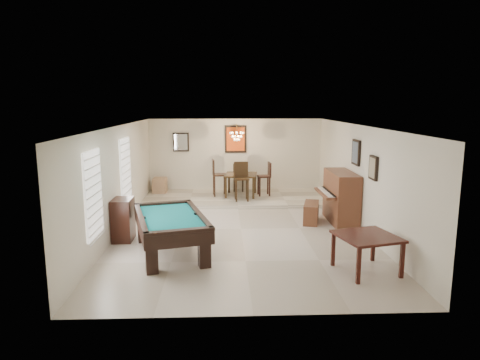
{
  "coord_description": "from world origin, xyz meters",
  "views": [
    {
      "loc": [
        -0.44,
        -10.43,
        3.16
      ],
      "look_at": [
        0.0,
        0.6,
        1.15
      ],
      "focal_mm": 32.0,
      "sensor_mm": 36.0,
      "label": 1
    }
  ],
  "objects": [
    {
      "name": "wall_front",
      "position": [
        0.0,
        -4.5,
        1.3
      ],
      "size": [
        6.0,
        0.04,
        2.6
      ],
      "primitive_type": "cube",
      "color": "silver",
      "rests_on": "ground_plane"
    },
    {
      "name": "flower_vase",
      "position": [
        0.14,
        3.39,
        1.07
      ],
      "size": [
        0.13,
        0.13,
        0.21
      ],
      "primitive_type": null,
      "rotation": [
        0.0,
        0.0,
        -0.08
      ],
      "color": "#AE0E21",
      "rests_on": "dining_table"
    },
    {
      "name": "dining_chair_west",
      "position": [
        -0.56,
        3.42,
        0.72
      ],
      "size": [
        0.49,
        0.49,
        1.2
      ],
      "primitive_type": null,
      "rotation": [
        0.0,
        0.0,
        1.67
      ],
      "color": "black",
      "rests_on": "dining_step"
    },
    {
      "name": "corner_bench",
      "position": [
        -2.61,
        4.03,
        0.37
      ],
      "size": [
        0.45,
        0.56,
        0.49
      ],
      "primitive_type": "cube",
      "rotation": [
        0.0,
        0.0,
        -0.02
      ],
      "color": "#A17957",
      "rests_on": "dining_step"
    },
    {
      "name": "right_picture_lower",
      "position": [
        2.96,
        -1.0,
        1.7
      ],
      "size": [
        0.06,
        0.45,
        0.55
      ],
      "primitive_type": "cube",
      "color": "gray",
      "rests_on": "wall_right"
    },
    {
      "name": "dining_table",
      "position": [
        0.14,
        3.39,
        0.54
      ],
      "size": [
        1.14,
        1.14,
        0.84
      ],
      "primitive_type": null,
      "rotation": [
        0.0,
        0.0,
        -0.13
      ],
      "color": "black",
      "rests_on": "dining_step"
    },
    {
      "name": "right_picture_upper",
      "position": [
        2.96,
        0.3,
        1.9
      ],
      "size": [
        0.06,
        0.55,
        0.65
      ],
      "primitive_type": "cube",
      "color": "slate",
      "rests_on": "wall_right"
    },
    {
      "name": "square_table",
      "position": [
        2.25,
        -2.87,
        0.36
      ],
      "size": [
        1.26,
        1.26,
        0.72
      ],
      "primitive_type": null,
      "rotation": [
        0.0,
        0.0,
        0.25
      ],
      "color": "black",
      "rests_on": "ground_plane"
    },
    {
      "name": "ceiling",
      "position": [
        0.0,
        0.0,
        2.6
      ],
      "size": [
        6.0,
        9.0,
        0.04
      ],
      "primitive_type": "cube",
      "color": "white",
      "rests_on": "wall_back"
    },
    {
      "name": "window_left_front",
      "position": [
        -2.97,
        -2.2,
        1.4
      ],
      "size": [
        0.06,
        1.0,
        1.7
      ],
      "primitive_type": "cube",
      "color": "white",
      "rests_on": "wall_left"
    },
    {
      "name": "dining_chair_east",
      "position": [
        0.9,
        3.4,
        0.67
      ],
      "size": [
        0.44,
        0.44,
        1.1
      ],
      "primitive_type": null,
      "rotation": [
        0.0,
        0.0,
        -1.49
      ],
      "color": "black",
      "rests_on": "dining_step"
    },
    {
      "name": "window_left_rear",
      "position": [
        -2.97,
        0.6,
        1.4
      ],
      "size": [
        0.06,
        1.0,
        1.7
      ],
      "primitive_type": "cube",
      "color": "white",
      "rests_on": "wall_left"
    },
    {
      "name": "wall_left",
      "position": [
        -3.0,
        0.0,
        1.3
      ],
      "size": [
        0.04,
        9.0,
        2.6
      ],
      "primitive_type": "cube",
      "color": "silver",
      "rests_on": "ground_plane"
    },
    {
      "name": "apothecary_chest",
      "position": [
        -2.76,
        -0.78,
        0.49
      ],
      "size": [
        0.44,
        0.65,
        0.98
      ],
      "primitive_type": "cube",
      "color": "black",
      "rests_on": "ground_plane"
    },
    {
      "name": "chandelier",
      "position": [
        0.0,
        3.2,
        2.2
      ],
      "size": [
        0.44,
        0.44,
        0.6
      ],
      "primitive_type": null,
      "color": "#FFE5B2",
      "rests_on": "ceiling"
    },
    {
      "name": "wall_right",
      "position": [
        3.0,
        0.0,
        1.3
      ],
      "size": [
        0.04,
        9.0,
        2.6
      ],
      "primitive_type": "cube",
      "color": "silver",
      "rests_on": "ground_plane"
    },
    {
      "name": "ground_plane",
      "position": [
        0.0,
        0.0,
        -0.01
      ],
      "size": [
        6.0,
        9.0,
        0.02
      ],
      "primitive_type": "cube",
      "color": "beige"
    },
    {
      "name": "back_mirror",
      "position": [
        -1.9,
        4.46,
        1.8
      ],
      "size": [
        0.55,
        0.06,
        0.65
      ],
      "primitive_type": "cube",
      "color": "white",
      "rests_on": "wall_back"
    },
    {
      "name": "piano_bench",
      "position": [
        1.9,
        0.54,
        0.26
      ],
      "size": [
        0.59,
        1.0,
        0.52
      ],
      "primitive_type": "cube",
      "rotation": [
        0.0,
        0.0,
        -0.25
      ],
      "color": "brown",
      "rests_on": "ground_plane"
    },
    {
      "name": "wall_back",
      "position": [
        0.0,
        4.5,
        1.3
      ],
      "size": [
        6.0,
        0.04,
        2.6
      ],
      "primitive_type": "cube",
      "color": "silver",
      "rests_on": "ground_plane"
    },
    {
      "name": "upright_piano",
      "position": [
        2.52,
        0.52,
        0.68
      ],
      "size": [
        0.91,
        1.63,
        1.36
      ],
      "primitive_type": null,
      "color": "brown",
      "rests_on": "ground_plane"
    },
    {
      "name": "pool_table",
      "position": [
        -1.55,
        -1.72,
        0.4
      ],
      "size": [
        1.9,
        2.68,
        0.81
      ],
      "primitive_type": null,
      "rotation": [
        0.0,
        0.0,
        0.27
      ],
      "color": "black",
      "rests_on": "ground_plane"
    },
    {
      "name": "dining_step",
      "position": [
        0.0,
        3.25,
        0.06
      ],
      "size": [
        6.0,
        2.5,
        0.12
      ],
      "primitive_type": "cube",
      "color": "beige",
      "rests_on": "ground_plane"
    },
    {
      "name": "back_painting",
      "position": [
        0.0,
        4.46,
        1.9
      ],
      "size": [
        0.75,
        0.06,
        0.95
      ],
      "primitive_type": "cube",
      "color": "#D84C14",
      "rests_on": "wall_back"
    },
    {
      "name": "dining_chair_north",
      "position": [
        0.09,
        4.13,
        0.61
      ],
      "size": [
        0.38,
        0.38,
        0.99
      ],
      "primitive_type": null,
      "rotation": [
        0.0,
        0.0,
        3.11
      ],
      "color": "black",
      "rests_on": "dining_step"
    },
    {
      "name": "dining_chair_south",
      "position": [
        0.13,
        2.66,
        0.72
      ],
      "size": [
        0.47,
        0.47,
        1.2
      ],
      "primitive_type": null,
      "rotation": [
        0.0,
        0.0,
        0.05
      ],
      "color": "black",
      "rests_on": "dining_step"
    }
  ]
}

